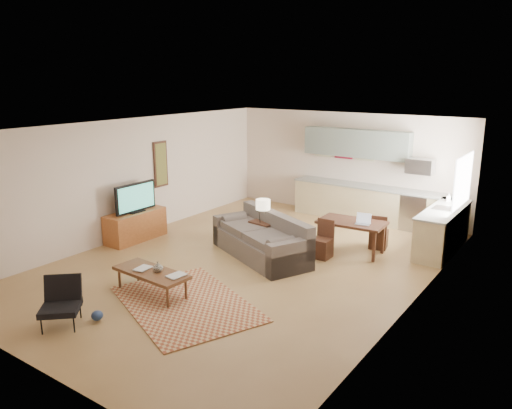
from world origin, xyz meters
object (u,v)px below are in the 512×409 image
Objects in this scene: tv_credenza at (136,226)px; console_table at (263,236)px; sofa at (260,236)px; dining_table at (351,237)px; coffee_table at (152,282)px; armchair at (60,304)px.

console_table is (2.75, 1.08, -0.02)m from tv_credenza.
dining_table is at bearing 66.91° from sofa.
dining_table is (1.61, 0.92, 0.03)m from console_table.
console_table is (0.30, 2.93, 0.10)m from coffee_table.
armchair reaches higher than tv_credenza.
tv_credenza reaches higher than console_table.
console_table is (-0.19, 0.37, -0.13)m from sofa.
console_table is at bearing -153.91° from dining_table.
tv_credenza is at bearing 146.02° from coffee_table.
tv_credenza is 2.95m from console_table.
armchair is 0.53× the size of dining_table.
sofa is 1.92m from dining_table.
console_table is (0.58, 4.48, -0.05)m from armchair.
tv_credenza is (-2.94, -0.71, -0.11)m from sofa.
tv_credenza is at bearing -159.05° from dining_table.
tv_credenza is at bearing -141.86° from sofa.
sofa is 3.02m from tv_credenza.
coffee_table is at bearing -37.05° from tv_credenza.
armchair is at bearing -115.70° from dining_table.
coffee_table is 2.94m from console_table.
sofa is at bearing 82.21° from coffee_table.
coffee_table is 1.96× the size of armchair.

